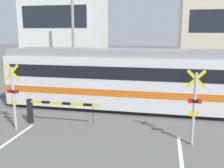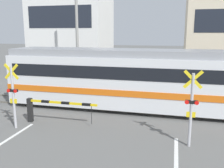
{
  "view_description": "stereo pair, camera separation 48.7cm",
  "coord_description": "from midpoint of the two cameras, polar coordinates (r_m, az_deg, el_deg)",
  "views": [
    {
      "loc": [
        2.56,
        -1.77,
        4.15
      ],
      "look_at": [
        0.0,
        10.26,
        1.6
      ],
      "focal_mm": 40.0,
      "sensor_mm": 36.0,
      "label": 1
    },
    {
      "loc": [
        3.03,
        -1.66,
        4.15
      ],
      "look_at": [
        0.0,
        10.26,
        1.6
      ],
      "focal_mm": 40.0,
      "sensor_mm": 36.0,
      "label": 2
    }
  ],
  "objects": [
    {
      "name": "commuter_train",
      "position": [
        13.43,
        17.39,
        0.87
      ],
      "size": [
        19.22,
        2.69,
        3.26
      ],
      "color": "silver",
      "rests_on": "ground_plane"
    },
    {
      "name": "crossing_barrier_near",
      "position": [
        11.88,
        -13.84,
        -5.09
      ],
      "size": [
        3.41,
        0.2,
        1.14
      ],
      "color": "black",
      "rests_on": "ground_plane"
    },
    {
      "name": "crossing_barrier_far",
      "position": [
        16.28,
        13.51,
        -0.54
      ],
      "size": [
        3.41,
        0.2,
        1.14
      ],
      "color": "black",
      "rests_on": "ground_plane"
    },
    {
      "name": "rail_track_near",
      "position": [
        13.43,
        1.57,
        -6.11
      ],
      "size": [
        50.0,
        0.1,
        0.08
      ],
      "color": "#5B564C",
      "rests_on": "ground_plane"
    },
    {
      "name": "utility_pole_streetside",
      "position": [
        19.79,
        -7.31,
        12.42
      ],
      "size": [
        0.22,
        0.22,
        8.85
      ],
      "color": "gray",
      "rests_on": "ground_plane"
    },
    {
      "name": "crossing_signal_left",
      "position": [
        11.47,
        -20.55,
        -2.02
      ],
      "size": [
        0.68,
        0.15,
        2.86
      ],
      "color": "#B2B2B7",
      "rests_on": "ground_plane"
    },
    {
      "name": "rail_track_far",
      "position": [
        14.77,
        2.8,
        -4.46
      ],
      "size": [
        50.0,
        0.1,
        0.08
      ],
      "color": "#5B564C",
      "rests_on": "ground_plane"
    },
    {
      "name": "building_left_of_street",
      "position": [
        26.96,
        -8.64,
        13.51
      ],
      "size": [
        7.53,
        5.86,
        10.11
      ],
      "color": "white",
      "rests_on": "ground_plane"
    },
    {
      "name": "crossing_signal_right",
      "position": [
        9.51,
        19.1,
        -4.65
      ],
      "size": [
        0.68,
        0.15,
        2.86
      ],
      "color": "#B2B2B7",
      "rests_on": "ground_plane"
    }
  ]
}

